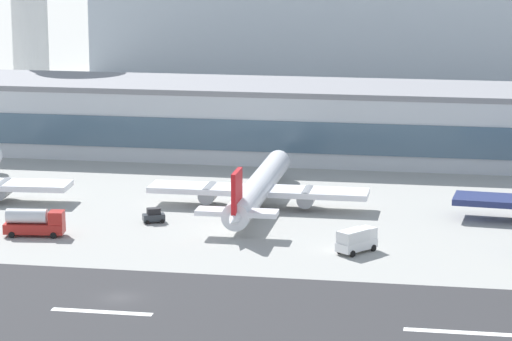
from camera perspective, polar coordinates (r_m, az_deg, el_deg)
ground_plane at (r=148.94m, az=-6.30°, el=-5.88°), size 1400.00×1400.00×0.00m
runway_strip at (r=143.92m, az=-6.91°, el=-6.52°), size 800.00×33.48×0.08m
runway_centreline_dash_4 at (r=144.07m, az=-7.13°, el=-6.49°), size 12.00×1.20×0.01m
runway_centreline_dash_5 at (r=138.15m, az=9.32°, el=-7.38°), size 12.00×1.20×0.01m
terminal_building at (r=231.11m, az=1.60°, el=2.33°), size 142.84×22.68×13.57m
distant_hotel_block at (r=348.36m, az=3.05°, el=7.80°), size 125.46×33.54×40.37m
airliner_red_tail_gate_1 at (r=190.65m, az=0.05°, el=-0.89°), size 34.28×45.51×9.50m
service_box_truck_0 at (r=167.39m, az=4.67°, el=-3.20°), size 5.53×6.23×3.25m
service_fuel_truck_1 at (r=177.87m, az=-10.19°, el=-2.36°), size 8.74×3.66×3.95m
service_baggage_tug_2 at (r=183.33m, az=-4.74°, el=-2.09°), size 3.58×2.90×2.20m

